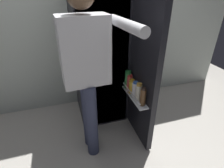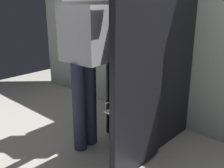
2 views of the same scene
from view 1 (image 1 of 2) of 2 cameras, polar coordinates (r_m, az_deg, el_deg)
The scene contains 4 objects.
ground_plane at distance 2.24m, azimuth -0.09°, elevation -16.65°, with size 5.90×5.90×0.00m, color #B7B2A8.
kitchen_wall at distance 2.51m, azimuth -6.81°, elevation 19.76°, with size 4.40×0.10×2.42m, color beige.
refrigerator at distance 2.20m, azimuth -3.40°, elevation 9.15°, with size 0.65×1.21×1.72m.
person at distance 1.57m, azimuth -8.11°, elevation 5.94°, with size 0.56×0.71×1.66m.
Camera 1 is at (-0.46, -1.50, 1.60)m, focal length 28.32 mm.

